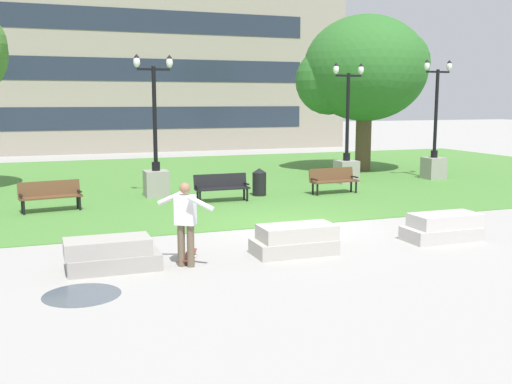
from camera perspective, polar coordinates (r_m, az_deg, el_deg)
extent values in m
plane|color=#A3A09B|center=(16.02, 3.42, -3.24)|extent=(140.00, 140.00, 0.00)
cube|color=#4C8438|center=(25.38, -5.57, 1.21)|extent=(40.00, 20.00, 0.02)
cube|color=#9E9991|center=(12.25, -13.38, -6.47)|extent=(1.80, 0.90, 0.32)
cube|color=#A6A098|center=(12.16, -13.96, -5.04)|extent=(1.66, 0.83, 0.32)
cube|color=#B2ADA3|center=(13.13, 3.63, -5.22)|extent=(1.80, 0.90, 0.32)
cube|color=#BBB6AB|center=(13.08, 3.92, -3.83)|extent=(1.66, 0.83, 0.32)
cube|color=#BCB7B2|center=(15.04, 17.22, -3.80)|extent=(1.80, 0.90, 0.32)
cube|color=beige|center=(15.03, 17.57, -2.57)|extent=(1.66, 0.83, 0.32)
cylinder|color=brown|center=(12.19, -7.13, -5.06)|extent=(0.15, 0.15, 0.86)
cylinder|color=brown|center=(12.12, -6.24, -5.12)|extent=(0.15, 0.15, 0.86)
cube|color=white|center=(12.00, -6.75, -1.71)|extent=(0.47, 0.42, 0.60)
cylinder|color=white|center=(12.30, -8.17, -0.59)|extent=(0.51, 0.39, 0.32)
cylinder|color=white|center=(11.64, -5.28, -1.07)|extent=(0.51, 0.39, 0.32)
sphere|color=#9E7051|center=(11.93, -6.79, 0.37)|extent=(0.22, 0.22, 0.22)
cube|color=maroon|center=(12.68, -6.49, -6.11)|extent=(0.51, 0.81, 0.02)
cube|color=maroon|center=(13.10, -6.13, -5.53)|extent=(0.23, 0.19, 0.06)
cube|color=maroon|center=(12.24, -6.88, -6.56)|extent=(0.23, 0.19, 0.06)
cylinder|color=silver|center=(12.92, -6.79, -6.10)|extent=(0.05, 0.06, 0.06)
cylinder|color=silver|center=(12.88, -5.82, -6.13)|extent=(0.05, 0.06, 0.06)
cylinder|color=silver|center=(12.50, -7.17, -6.61)|extent=(0.05, 0.06, 0.06)
cylinder|color=silver|center=(12.46, -6.17, -6.64)|extent=(0.05, 0.06, 0.06)
cylinder|color=#47515B|center=(10.89, -16.25, -9.38)|extent=(1.34, 1.34, 0.01)
cube|color=brown|center=(21.45, 7.51, 1.00)|extent=(1.83, 0.58, 0.05)
cube|color=brown|center=(21.63, 7.17, 1.69)|extent=(1.80, 0.26, 0.46)
cube|color=black|center=(21.00, 5.57, 1.20)|extent=(0.09, 0.40, 0.04)
cube|color=black|center=(21.88, 9.39, 1.43)|extent=(0.09, 0.40, 0.04)
cylinder|color=black|center=(20.93, 5.87, 0.20)|extent=(0.07, 0.07, 0.41)
cylinder|color=black|center=(21.78, 9.51, 0.45)|extent=(0.07, 0.07, 0.41)
cylinder|color=black|center=(21.21, 5.43, 0.31)|extent=(0.07, 0.07, 0.41)
cylinder|color=black|center=(22.04, 9.05, 0.56)|extent=(0.07, 0.07, 0.41)
cube|color=brown|center=(18.85, -18.94, -0.47)|extent=(1.85, 0.70, 0.05)
cube|color=brown|center=(19.06, -19.10, 0.32)|extent=(1.80, 0.39, 0.46)
cube|color=black|center=(18.71, -21.49, -0.30)|extent=(0.12, 0.40, 0.04)
cube|color=black|center=(18.98, -16.46, 0.08)|extent=(0.12, 0.40, 0.04)
cylinder|color=black|center=(18.62, -21.24, -1.43)|extent=(0.07, 0.07, 0.41)
cylinder|color=black|center=(18.87, -16.43, -1.06)|extent=(0.07, 0.07, 0.41)
cylinder|color=black|center=(18.93, -21.37, -1.27)|extent=(0.07, 0.07, 0.41)
cylinder|color=black|center=(19.18, -16.63, -0.91)|extent=(0.07, 0.07, 0.41)
cube|color=black|center=(19.58, -3.21, 0.32)|extent=(1.80, 0.45, 0.05)
cube|color=black|center=(19.78, -3.42, 1.08)|extent=(1.80, 0.13, 0.46)
cube|color=black|center=(19.34, -5.60, 0.55)|extent=(0.06, 0.40, 0.04)
cube|color=black|center=(19.81, -0.89, 0.79)|extent=(0.06, 0.40, 0.04)
cylinder|color=black|center=(19.25, -5.35, -0.55)|extent=(0.07, 0.07, 0.41)
cylinder|color=black|center=(19.70, -0.84, -0.29)|extent=(0.07, 0.07, 0.41)
cylinder|color=black|center=(19.56, -5.59, -0.40)|extent=(0.07, 0.07, 0.41)
cylinder|color=black|center=(20.00, -1.14, -0.16)|extent=(0.07, 0.07, 0.41)
cube|color=gray|center=(20.94, -9.47, 0.80)|extent=(0.80, 0.80, 0.90)
cylinder|color=black|center=(20.87, -9.51, 2.43)|extent=(0.28, 0.28, 0.30)
cylinder|color=black|center=(20.75, -9.62, 6.85)|extent=(0.14, 0.14, 3.52)
cube|color=black|center=(20.77, -9.74, 11.44)|extent=(1.10, 0.08, 0.08)
ellipsoid|color=white|center=(20.69, -11.29, 12.07)|extent=(0.22, 0.22, 0.36)
cone|color=black|center=(20.70, -11.31, 12.61)|extent=(0.20, 0.20, 0.13)
ellipsoid|color=white|center=(20.89, -8.24, 12.12)|extent=(0.22, 0.22, 0.36)
cone|color=black|center=(20.90, -8.25, 12.65)|extent=(0.20, 0.20, 0.13)
cube|color=gray|center=(26.46, 16.55, 2.20)|extent=(0.80, 0.80, 0.90)
cylinder|color=black|center=(26.41, 16.61, 3.49)|extent=(0.28, 0.28, 0.30)
cylinder|color=black|center=(26.32, 16.77, 7.13)|extent=(0.14, 0.14, 3.66)
cube|color=black|center=(26.33, 16.94, 10.89)|extent=(1.10, 0.08, 0.08)
ellipsoid|color=white|center=(26.02, 15.97, 11.49)|extent=(0.22, 0.22, 0.36)
cone|color=black|center=(26.03, 15.99, 11.92)|extent=(0.20, 0.20, 0.13)
ellipsoid|color=white|center=(26.68, 17.92, 11.33)|extent=(0.22, 0.22, 0.36)
cone|color=black|center=(26.69, 17.94, 11.75)|extent=(0.20, 0.20, 0.13)
cube|color=gray|center=(24.37, 8.59, 1.93)|extent=(0.80, 0.80, 0.90)
cylinder|color=black|center=(24.31, 8.63, 3.33)|extent=(0.28, 0.28, 0.30)
cylinder|color=black|center=(24.22, 8.71, 7.05)|extent=(0.14, 0.14, 3.45)
cube|color=black|center=(24.22, 8.80, 10.89)|extent=(1.10, 0.08, 0.08)
ellipsoid|color=white|center=(23.98, 7.64, 11.51)|extent=(0.22, 0.22, 0.36)
cone|color=black|center=(23.99, 7.65, 11.98)|extent=(0.20, 0.20, 0.13)
ellipsoid|color=white|center=(24.50, 9.97, 11.40)|extent=(0.22, 0.22, 0.36)
cone|color=black|center=(24.51, 9.98, 11.86)|extent=(0.20, 0.20, 0.13)
cylinder|color=brown|center=(28.56, 10.19, 5.18)|extent=(0.72, 0.72, 3.19)
ellipsoid|color=#2D6B28|center=(28.54, 10.37, 11.52)|extent=(5.68, 5.68, 4.83)
sphere|color=#2D6B28|center=(28.28, 6.96, 10.47)|extent=(3.12, 3.12, 3.12)
sphere|color=#2D6B28|center=(28.82, 13.45, 11.96)|extent=(2.84, 2.84, 2.84)
cylinder|color=black|center=(20.89, 0.32, 0.76)|extent=(0.48, 0.48, 0.80)
cone|color=black|center=(20.83, 0.32, 2.07)|extent=(0.49, 0.49, 0.16)
cube|color=gray|center=(39.56, -10.25, 12.43)|extent=(27.54, 1.00, 11.91)
cube|color=#232D3D|center=(38.98, -9.96, 6.97)|extent=(20.65, 0.03, 1.40)
cube|color=#232D3D|center=(39.01, -10.08, 11.38)|extent=(20.65, 0.03, 1.40)
cube|color=#232D3D|center=(39.27, -10.20, 15.75)|extent=(20.65, 0.03, 1.40)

